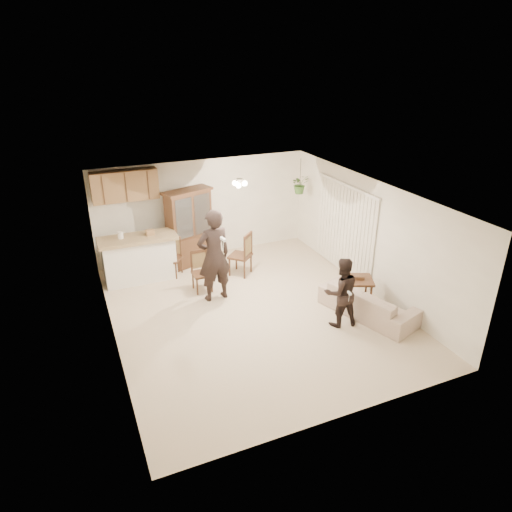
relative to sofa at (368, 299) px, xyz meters
name	(u,v)px	position (x,y,z in m)	size (l,w,h in m)	color
floor	(253,311)	(-2.09, 1.03, -0.37)	(6.50, 6.50, 0.00)	beige
ceiling	(253,195)	(-2.09, 1.03, 2.13)	(5.50, 6.50, 0.02)	silver
wall_back	(204,208)	(-2.09, 4.28, 0.88)	(5.50, 0.02, 2.50)	white
wall_front	(346,347)	(-2.09, -2.22, 0.88)	(5.50, 0.02, 2.50)	white
wall_left	(107,282)	(-4.84, 1.03, 0.88)	(0.02, 6.50, 2.50)	white
wall_right	(370,236)	(0.66, 1.03, 0.88)	(0.02, 6.50, 2.50)	white
breakfast_bar	(140,261)	(-3.94, 3.38, 0.13)	(1.60, 0.55, 1.00)	white
bar_top	(137,238)	(-3.94, 3.38, 0.68)	(1.75, 0.70, 0.08)	#9F835F
upper_cabinets	(125,186)	(-3.99, 4.10, 1.73)	(1.50, 0.34, 0.70)	olive
vertical_blinds	(344,229)	(0.62, 1.93, 0.73)	(0.06, 2.30, 2.10)	silver
ceiling_fixture	(239,183)	(-1.89, 2.23, 2.03)	(0.36, 0.36, 0.20)	#FFE9BF
hanging_plant	(300,184)	(0.21, 3.43, 1.48)	(0.43, 0.37, 0.48)	#2C5B24
plant_cord	(300,171)	(0.21, 3.43, 1.81)	(0.01, 0.01, 0.65)	black
sofa	(368,299)	(0.00, 0.00, 0.00)	(1.87, 0.73, 0.73)	beige
adult	(214,261)	(-2.62, 1.87, 0.53)	(0.66, 0.43, 1.80)	black
child	(341,294)	(-0.72, -0.07, 0.31)	(0.66, 0.51, 1.35)	black
china_hutch	(189,228)	(-2.60, 3.83, 0.58)	(1.30, 0.84, 1.91)	#3D2616
side_table	(357,292)	(0.02, 0.41, -0.04)	(0.75, 0.75, 0.69)	#3D2616
chair_bar	(202,280)	(-2.77, 2.33, -0.11)	(0.41, 0.41, 0.92)	#3D2616
chair_hutch_left	(172,265)	(-3.21, 3.35, -0.10)	(0.59, 0.59, 0.95)	#3D2616
chair_hutch_right	(240,262)	(-1.69, 2.76, -0.06)	(0.67, 0.67, 1.07)	#3D2616
controller_adult	(223,239)	(-2.56, 1.40, 1.18)	(0.05, 0.18, 0.05)	silver
controller_child	(349,293)	(-0.76, -0.39, 0.50)	(0.04, 0.12, 0.04)	silver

